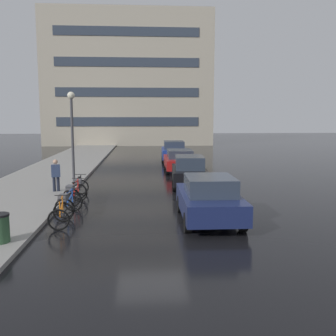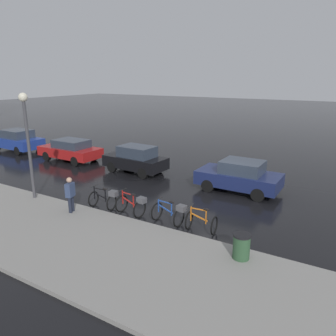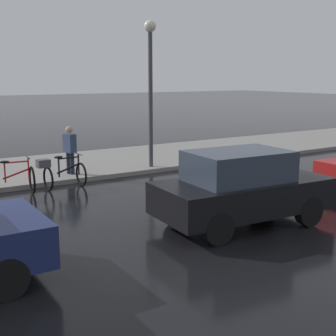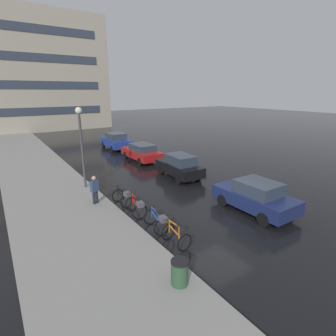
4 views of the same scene
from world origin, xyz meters
name	(u,v)px [view 1 (image 1 of 4)]	position (x,y,z in m)	size (l,w,h in m)	color
ground_plane	(151,219)	(0.00, 0.00, 0.00)	(140.00, 140.00, 0.00)	black
sidewalk_kerb	(49,175)	(-6.00, 10.00, 0.07)	(4.80, 60.00, 0.14)	gray
bicycle_nearest	(61,215)	(-3.01, -0.62, 0.39)	(0.77, 1.10, 0.97)	black
bicycle_second	(68,203)	(-3.04, 0.68, 0.50)	(0.85, 1.43, 0.97)	black
bicycle_third	(74,193)	(-3.12, 2.44, 0.50)	(0.88, 1.39, 1.03)	black
bicycle_farthest	(80,187)	(-3.15, 3.91, 0.49)	(0.74, 1.34, 0.97)	black
car_navy	(209,199)	(1.99, -0.37, 0.80)	(2.00, 4.09, 1.60)	navy
car_black	(189,171)	(2.09, 6.06, 0.82)	(1.96, 3.92, 1.63)	black
car_red	(180,160)	(2.13, 11.55, 0.76)	(1.97, 4.40, 1.47)	#AD1919
car_blue	(174,151)	(2.23, 17.38, 0.83)	(2.08, 4.37, 1.66)	navy
pedestrian	(56,175)	(-4.36, 4.69, 0.92)	(0.45, 0.34, 1.64)	#1E2333
streetlamp	(72,124)	(-4.04, 7.44, 3.25)	(0.39, 0.39, 4.92)	#424247
trash_bin	(0,230)	(-4.27, -2.56, 0.48)	(0.55, 0.55, 0.95)	#2D5133
building_facade_main	(129,81)	(-2.07, 38.58, 8.39)	(21.30, 9.53, 16.79)	#B2A893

